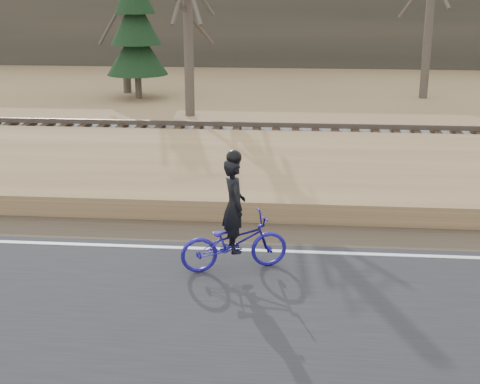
{
  "coord_description": "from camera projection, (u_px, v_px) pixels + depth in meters",
  "views": [
    {
      "loc": [
        1.86,
        -11.3,
        4.85
      ],
      "look_at": [
        0.82,
        0.5,
        1.1
      ],
      "focal_mm": 50.0,
      "sensor_mm": 36.0,
      "label": 1
    }
  ],
  "objects": [
    {
      "name": "ballast",
      "position": [
        235.0,
        144.0,
        19.88
      ],
      "size": [
        120.0,
        3.0,
        0.45
      ],
      "primitive_type": "cube",
      "color": "slate",
      "rests_on": "ground"
    },
    {
      "name": "bare_tree_left",
      "position": [
        124.0,
        11.0,
        29.28
      ],
      "size": [
        0.36,
        0.36,
        7.2
      ],
      "primitive_type": "cylinder",
      "color": "#4C4438",
      "rests_on": "ground"
    },
    {
      "name": "conifer",
      "position": [
        135.0,
        22.0,
        27.95
      ],
      "size": [
        2.6,
        2.6,
        6.81
      ],
      "color": "#4C4438",
      "rests_on": "ground"
    },
    {
      "name": "bare_tree_near_left",
      "position": [
        188.0,
        14.0,
        24.09
      ],
      "size": [
        0.36,
        0.36,
        7.4
      ],
      "primitive_type": "cylinder",
      "color": "#4C4438",
      "rests_on": "ground"
    },
    {
      "name": "ground",
      "position": [
        193.0,
        256.0,
        12.35
      ],
      "size": [
        120.0,
        120.0,
        0.0
      ],
      "primitive_type": "plane",
      "color": "#98794D",
      "rests_on": "ground"
    },
    {
      "name": "road",
      "position": [
        168.0,
        319.0,
        9.97
      ],
      "size": [
        120.0,
        6.0,
        0.06
      ],
      "primitive_type": "cube",
      "color": "black",
      "rests_on": "ground"
    },
    {
      "name": "embankment",
      "position": [
        220.0,
        180.0,
        16.27
      ],
      "size": [
        120.0,
        5.0,
        0.44
      ],
      "primitive_type": "cube",
      "color": "#98794D",
      "rests_on": "ground"
    },
    {
      "name": "cyclist",
      "position": [
        234.0,
        233.0,
        11.45
      ],
      "size": [
        1.98,
        1.2,
        2.13
      ],
      "rotation": [
        0.0,
        0.0,
        1.89
      ],
      "color": "navy",
      "rests_on": "road"
    },
    {
      "name": "edge_line",
      "position": [
        195.0,
        248.0,
        12.52
      ],
      "size": [
        120.0,
        0.12,
        0.01
      ],
      "primitive_type": "cube",
      "color": "silver",
      "rests_on": "road"
    },
    {
      "name": "shoulder",
      "position": [
        203.0,
        231.0,
        13.48
      ],
      "size": [
        120.0,
        1.6,
        0.04
      ],
      "primitive_type": "cube",
      "color": "#473A2B",
      "rests_on": "ground"
    },
    {
      "name": "treeline_backdrop",
      "position": [
        270.0,
        13.0,
        39.94
      ],
      "size": [
        120.0,
        4.0,
        6.0
      ],
      "primitive_type": "cube",
      "color": "#383328",
      "rests_on": "ground"
    },
    {
      "name": "railroad",
      "position": [
        235.0,
        134.0,
        19.79
      ],
      "size": [
        120.0,
        2.4,
        0.29
      ],
      "color": "black",
      "rests_on": "ballast"
    }
  ]
}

